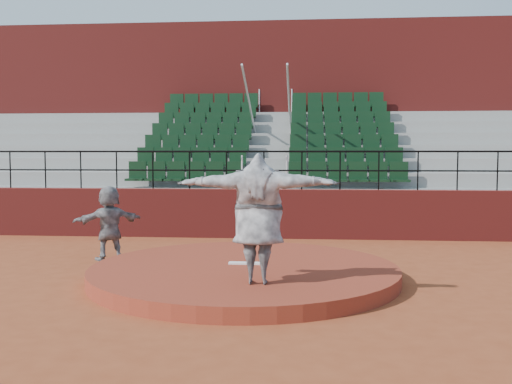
{
  "coord_description": "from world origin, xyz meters",
  "views": [
    {
      "loc": [
        1.06,
        -10.05,
        2.28
      ],
      "look_at": [
        0.0,
        2.5,
        1.4
      ],
      "focal_mm": 40.0,
      "sensor_mm": 36.0,
      "label": 1
    }
  ],
  "objects": [
    {
      "name": "pitchers_mound",
      "position": [
        0.0,
        0.0,
        0.12
      ],
      "size": [
        5.5,
        5.5,
        0.25
      ],
      "primitive_type": "cylinder",
      "color": "maroon",
      "rests_on": "ground"
    },
    {
      "name": "wall_railing",
      "position": [
        0.0,
        5.0,
        2.03
      ],
      "size": [
        24.04,
        0.05,
        1.03
      ],
      "color": "black",
      "rests_on": "boundary_wall"
    },
    {
      "name": "pitcher",
      "position": [
        0.35,
        -1.33,
        1.26
      ],
      "size": [
        2.48,
        0.69,
        2.02
      ],
      "primitive_type": "imported",
      "rotation": [
        0.0,
        0.0,
        3.14
      ],
      "color": "black",
      "rests_on": "pitchers_mound"
    },
    {
      "name": "press_box_facade",
      "position": [
        0.0,
        12.6,
        3.55
      ],
      "size": [
        24.0,
        3.0,
        7.1
      ],
      "primitive_type": "cube",
      "color": "maroon",
      "rests_on": "ground"
    },
    {
      "name": "seating_deck",
      "position": [
        0.0,
        8.65,
        1.44
      ],
      "size": [
        24.0,
        5.97,
        4.63
      ],
      "color": "gray",
      "rests_on": "ground"
    },
    {
      "name": "fielder",
      "position": [
        -3.05,
        1.65,
        0.79
      ],
      "size": [
        1.46,
        1.22,
        1.58
      ],
      "primitive_type": "imported",
      "rotation": [
        0.0,
        0.0,
        3.75
      ],
      "color": "black",
      "rests_on": "ground"
    },
    {
      "name": "boundary_wall",
      "position": [
        0.0,
        5.0,
        0.65
      ],
      "size": [
        24.0,
        0.3,
        1.3
      ],
      "primitive_type": "cube",
      "color": "maroon",
      "rests_on": "ground"
    },
    {
      "name": "pitching_rubber",
      "position": [
        0.0,
        0.15,
        0.27
      ],
      "size": [
        0.6,
        0.15,
        0.03
      ],
      "primitive_type": "cube",
      "color": "white",
      "rests_on": "pitchers_mound"
    },
    {
      "name": "ground",
      "position": [
        0.0,
        0.0,
        0.0
      ],
      "size": [
        90.0,
        90.0,
        0.0
      ],
      "primitive_type": "plane",
      "color": "brown",
      "rests_on": "ground"
    }
  ]
}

